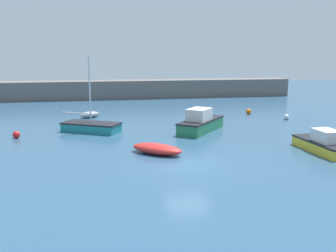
{
  "coord_description": "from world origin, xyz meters",
  "views": [
    {
      "loc": [
        -4.93,
        -20.1,
        6.3
      ],
      "look_at": [
        0.43,
        8.31,
        0.64
      ],
      "focal_mm": 40.0,
      "sensor_mm": 36.0,
      "label": 1
    }
  ],
  "objects_px": {
    "rowboat_white_midwater": "(157,149)",
    "mooring_buoy_red": "(16,135)",
    "sailboat_tall_mast": "(91,127)",
    "dinghy_near_pier": "(90,115)",
    "motorboat_with_cabin": "(323,144)",
    "mooring_buoy_orange": "(249,111)",
    "motorboat_grey_hull": "(200,123)",
    "mooring_buoy_white": "(287,117)"
  },
  "relations": [
    {
      "from": "motorboat_with_cabin",
      "to": "mooring_buoy_orange",
      "type": "bearing_deg",
      "value": -7.44
    },
    {
      "from": "motorboat_grey_hull",
      "to": "dinghy_near_pier",
      "type": "distance_m",
      "value": 12.32
    },
    {
      "from": "dinghy_near_pier",
      "to": "sailboat_tall_mast",
      "type": "bearing_deg",
      "value": 58.3
    },
    {
      "from": "rowboat_white_midwater",
      "to": "motorboat_grey_hull",
      "type": "bearing_deg",
      "value": 93.05
    },
    {
      "from": "rowboat_white_midwater",
      "to": "sailboat_tall_mast",
      "type": "xyz_separation_m",
      "value": [
        -4.19,
        7.75,
        0.09
      ]
    },
    {
      "from": "sailboat_tall_mast",
      "to": "motorboat_grey_hull",
      "type": "relative_size",
      "value": 1.11
    },
    {
      "from": "motorboat_with_cabin",
      "to": "mooring_buoy_white",
      "type": "bearing_deg",
      "value": -19.88
    },
    {
      "from": "motorboat_grey_hull",
      "to": "motorboat_with_cabin",
      "type": "relative_size",
      "value": 1.19
    },
    {
      "from": "rowboat_white_midwater",
      "to": "motorboat_with_cabin",
      "type": "distance_m",
      "value": 10.78
    },
    {
      "from": "rowboat_white_midwater",
      "to": "mooring_buoy_red",
      "type": "relative_size",
      "value": 6.55
    },
    {
      "from": "mooring_buoy_white",
      "to": "mooring_buoy_red",
      "type": "relative_size",
      "value": 0.93
    },
    {
      "from": "sailboat_tall_mast",
      "to": "dinghy_near_pier",
      "type": "relative_size",
      "value": 2.64
    },
    {
      "from": "rowboat_white_midwater",
      "to": "motorboat_with_cabin",
      "type": "xyz_separation_m",
      "value": [
        10.68,
        -1.48,
        0.21
      ]
    },
    {
      "from": "motorboat_grey_hull",
      "to": "mooring_buoy_white",
      "type": "relative_size",
      "value": 10.77
    },
    {
      "from": "mooring_buoy_red",
      "to": "mooring_buoy_orange",
      "type": "bearing_deg",
      "value": 19.12
    },
    {
      "from": "sailboat_tall_mast",
      "to": "mooring_buoy_white",
      "type": "distance_m",
      "value": 18.54
    },
    {
      "from": "mooring_buoy_white",
      "to": "mooring_buoy_orange",
      "type": "bearing_deg",
      "value": 121.31
    },
    {
      "from": "mooring_buoy_red",
      "to": "motorboat_with_cabin",
      "type": "bearing_deg",
      "value": -20.88
    },
    {
      "from": "rowboat_white_midwater",
      "to": "sailboat_tall_mast",
      "type": "distance_m",
      "value": 8.81
    },
    {
      "from": "motorboat_with_cabin",
      "to": "dinghy_near_pier",
      "type": "bearing_deg",
      "value": 40.38
    },
    {
      "from": "mooring_buoy_red",
      "to": "dinghy_near_pier",
      "type": "bearing_deg",
      "value": 57.78
    },
    {
      "from": "dinghy_near_pier",
      "to": "mooring_buoy_red",
      "type": "distance_m",
      "value": 9.87
    },
    {
      "from": "dinghy_near_pier",
      "to": "mooring_buoy_white",
      "type": "bearing_deg",
      "value": 132.43
    },
    {
      "from": "sailboat_tall_mast",
      "to": "rowboat_white_midwater",
      "type": "bearing_deg",
      "value": -32.46
    },
    {
      "from": "rowboat_white_midwater",
      "to": "mooring_buoy_white",
      "type": "distance_m",
      "value": 17.39
    },
    {
      "from": "motorboat_with_cabin",
      "to": "mooring_buoy_orange",
      "type": "distance_m",
      "value": 15.31
    },
    {
      "from": "sailboat_tall_mast",
      "to": "mooring_buoy_white",
      "type": "relative_size",
      "value": 11.95
    },
    {
      "from": "sailboat_tall_mast",
      "to": "mooring_buoy_orange",
      "type": "distance_m",
      "value": 17.2
    },
    {
      "from": "sailboat_tall_mast",
      "to": "mooring_buoy_red",
      "type": "bearing_deg",
      "value": -135.89
    },
    {
      "from": "dinghy_near_pier",
      "to": "mooring_buoy_white",
      "type": "relative_size",
      "value": 4.53
    },
    {
      "from": "mooring_buoy_white",
      "to": "mooring_buoy_red",
      "type": "height_order",
      "value": "mooring_buoy_red"
    },
    {
      "from": "dinghy_near_pier",
      "to": "mooring_buoy_red",
      "type": "relative_size",
      "value": 4.2
    },
    {
      "from": "motorboat_grey_hull",
      "to": "mooring_buoy_white",
      "type": "xyz_separation_m",
      "value": [
        9.63,
        3.77,
        -0.46
      ]
    },
    {
      "from": "motorboat_grey_hull",
      "to": "mooring_buoy_red",
      "type": "bearing_deg",
      "value": 129.17
    },
    {
      "from": "sailboat_tall_mast",
      "to": "motorboat_with_cabin",
      "type": "xyz_separation_m",
      "value": [
        14.86,
        -9.23,
        0.12
      ]
    },
    {
      "from": "motorboat_grey_hull",
      "to": "dinghy_near_pier",
      "type": "bearing_deg",
      "value": 86.39
    },
    {
      "from": "motorboat_grey_hull",
      "to": "mooring_buoy_orange",
      "type": "height_order",
      "value": "motorboat_grey_hull"
    },
    {
      "from": "motorboat_grey_hull",
      "to": "mooring_buoy_white",
      "type": "distance_m",
      "value": 10.35
    },
    {
      "from": "rowboat_white_midwater",
      "to": "mooring_buoy_red",
      "type": "height_order",
      "value": "rowboat_white_midwater"
    },
    {
      "from": "dinghy_near_pier",
      "to": "mooring_buoy_white",
      "type": "distance_m",
      "value": 19.2
    },
    {
      "from": "dinghy_near_pier",
      "to": "mooring_buoy_red",
      "type": "bearing_deg",
      "value": 24.14
    },
    {
      "from": "motorboat_with_cabin",
      "to": "dinghy_near_pier",
      "type": "relative_size",
      "value": 2.0
    }
  ]
}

